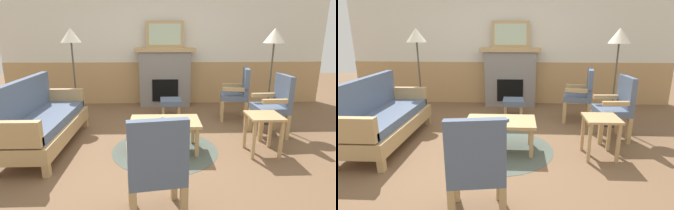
{
  "view_description": "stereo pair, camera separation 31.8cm",
  "coord_description": "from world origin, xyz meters",
  "views": [
    {
      "loc": [
        -0.13,
        -3.53,
        1.62
      ],
      "look_at": [
        0.0,
        0.35,
        0.55
      ],
      "focal_mm": 28.61,
      "sensor_mm": 36.0,
      "label": 1
    },
    {
      "loc": [
        0.19,
        -3.53,
        1.62
      ],
      "look_at": [
        0.0,
        0.35,
        0.55
      ],
      "focal_mm": 28.61,
      "sensor_mm": 36.0,
      "label": 2
    }
  ],
  "objects": [
    {
      "name": "fireplace",
      "position": [
        0.0,
        2.35,
        0.65
      ],
      "size": [
        1.3,
        0.44,
        1.28
      ],
      "color": "gray",
      "rests_on": "ground_plane"
    },
    {
      "name": "floor_lamp_by_couch",
      "position": [
        -1.69,
        1.42,
        1.45
      ],
      "size": [
        0.36,
        0.36,
        1.68
      ],
      "color": "#332D28",
      "rests_on": "ground_plane"
    },
    {
      "name": "armchair_front_left",
      "position": [
        -0.16,
        -1.5,
        0.54
      ],
      "size": [
        0.54,
        0.54,
        0.98
      ],
      "color": "tan",
      "rests_on": "ground_plane"
    },
    {
      "name": "couch",
      "position": [
        -1.78,
        0.11,
        0.4
      ],
      "size": [
        0.7,
        1.8,
        0.98
      ],
      "color": "tan",
      "rests_on": "ground_plane"
    },
    {
      "name": "footstool",
      "position": [
        0.09,
        1.46,
        0.28
      ],
      "size": [
        0.4,
        0.4,
        0.36
      ],
      "color": "tan",
      "rests_on": "ground_plane"
    },
    {
      "name": "armchair_near_fireplace",
      "position": [
        1.68,
        0.46,
        0.54
      ],
      "size": [
        0.5,
        0.5,
        0.98
      ],
      "color": "tan",
      "rests_on": "ground_plane"
    },
    {
      "name": "armchair_by_window_left",
      "position": [
        1.34,
        1.28,
        0.54
      ],
      "size": [
        0.57,
        0.57,
        0.98
      ],
      "color": "tan",
      "rests_on": "ground_plane"
    },
    {
      "name": "book_on_table",
      "position": [
        -0.05,
        -0.09,
        0.46
      ],
      "size": [
        0.22,
        0.2,
        0.03
      ],
      "primitive_type": "cube",
      "rotation": [
        0.0,
        0.0,
        -0.44
      ],
      "color": "navy",
      "rests_on": "coffee_table"
    },
    {
      "name": "floor_lamp_by_chairs",
      "position": [
        1.82,
        1.05,
        1.45
      ],
      "size": [
        0.36,
        0.36,
        1.68
      ],
      "color": "#332D28",
      "rests_on": "ground_plane"
    },
    {
      "name": "side_table",
      "position": [
        1.27,
        -0.18,
        0.43
      ],
      "size": [
        0.44,
        0.44,
        0.55
      ],
      "color": "tan",
      "rests_on": "ground_plane"
    },
    {
      "name": "ground_plane",
      "position": [
        0.0,
        0.0,
        0.0
      ],
      "size": [
        14.0,
        14.0,
        0.0
      ],
      "primitive_type": "plane",
      "color": "brown"
    },
    {
      "name": "round_rug",
      "position": [
        -0.06,
        -0.04,
        0.0
      ],
      "size": [
        1.49,
        1.49,
        0.01
      ],
      "primitive_type": "cylinder",
      "color": "#4C564C",
      "rests_on": "ground_plane"
    },
    {
      "name": "framed_picture",
      "position": [
        0.0,
        2.35,
        1.56
      ],
      "size": [
        0.8,
        0.04,
        0.56
      ],
      "color": "tan",
      "rests_on": "fireplace"
    },
    {
      "name": "wall_back",
      "position": [
        0.0,
        2.6,
        1.31
      ],
      "size": [
        7.2,
        0.14,
        2.7
      ],
      "color": "silver",
      "rests_on": "ground_plane"
    },
    {
      "name": "coffee_table",
      "position": [
        -0.06,
        -0.04,
        0.39
      ],
      "size": [
        0.96,
        0.56,
        0.44
      ],
      "color": "tan",
      "rests_on": "ground_plane"
    }
  ]
}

